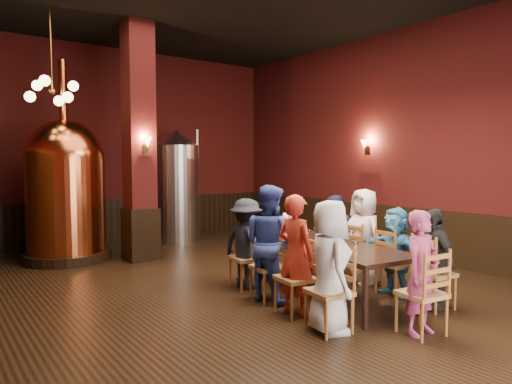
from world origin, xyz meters
TOP-DOWN VIEW (x-y plane):
  - room at (0.00, 0.00)m, footprint 10.00×10.02m
  - wainscot_right at (3.96, 0.00)m, footprint 0.08×9.90m
  - wainscot_back at (0.00, 4.96)m, footprint 7.90×0.08m
  - column at (-0.30, 2.80)m, footprint 0.58×0.58m
  - pendant_cluster at (-1.80, 2.90)m, footprint 0.90×0.90m
  - sconce_wall at (3.90, 0.80)m, footprint 0.20×0.20m
  - sconce_column at (-0.30, 2.50)m, footprint 0.20×0.20m
  - dining_table at (0.93, -1.12)m, footprint 1.31×2.51m
  - chair_0 at (-0.05, -1.99)m, footprint 0.52×0.52m
  - person_0 at (-0.05, -1.99)m, footprint 0.73×0.86m
  - chair_1 at (0.04, -1.33)m, footprint 0.52×0.52m
  - person_1 at (0.04, -1.33)m, footprint 0.43×0.59m
  - chair_2 at (0.13, -0.68)m, footprint 0.52×0.52m
  - person_2 at (0.13, -0.68)m, footprint 0.52×0.83m
  - chair_3 at (0.22, -0.01)m, footprint 0.52×0.52m
  - person_3 at (0.22, -0.01)m, footprint 0.64×0.94m
  - chair_4 at (1.64, -2.22)m, footprint 0.52×0.52m
  - person_4 at (1.64, -2.22)m, footprint 0.60×0.83m
  - chair_5 at (1.73, -1.55)m, footprint 0.52×0.52m
  - person_5 at (1.73, -1.55)m, footprint 0.55×1.22m
  - chair_6 at (1.81, -0.90)m, footprint 0.52×0.52m
  - person_6 at (1.81, -0.90)m, footprint 0.58×0.79m
  - chair_7 at (1.90, -0.24)m, footprint 0.52×0.52m
  - person_7 at (1.90, -0.24)m, footprint 0.36×0.67m
  - chair_8 at (0.72, -2.65)m, footprint 0.52×0.52m
  - person_8 at (0.72, -2.65)m, footprint 0.52×0.35m
  - copper_kettle at (-1.46, 3.59)m, footprint 1.68×1.68m
  - steel_vessel at (1.17, 4.21)m, footprint 1.37×1.37m
  - rose_vase at (0.94, -0.11)m, footprint 0.20×0.20m
  - wine_glass_0 at (1.03, -0.65)m, footprint 0.07×0.07m
  - wine_glass_1 at (0.81, -0.72)m, footprint 0.07×0.07m
  - wine_glass_2 at (0.90, -1.29)m, footprint 0.07×0.07m
  - wine_glass_3 at (0.64, -1.77)m, footprint 0.07×0.07m
  - wine_glass_4 at (0.86, -0.41)m, footprint 0.07×0.07m
  - wine_glass_5 at (1.24, -1.17)m, footprint 0.07×0.07m
  - wine_glass_6 at (0.77, -0.49)m, footprint 0.07×0.07m

SIDE VIEW (x-z plane):
  - chair_0 at x=-0.05m, z-range 0.00..0.92m
  - chair_1 at x=0.04m, z-range 0.00..0.92m
  - chair_2 at x=0.13m, z-range 0.00..0.92m
  - chair_3 at x=0.22m, z-range 0.00..0.92m
  - chair_4 at x=1.64m, z-range 0.00..0.92m
  - chair_5 at x=1.73m, z-range 0.00..0.92m
  - chair_6 at x=1.81m, z-range 0.00..0.92m
  - chair_7 at x=1.90m, z-range 0.00..0.92m
  - chair_8 at x=0.72m, z-range 0.00..0.92m
  - wainscot_right at x=3.96m, z-range 0.00..1.00m
  - wainscot_back at x=0.00m, z-range 0.00..1.00m
  - person_5 at x=1.73m, z-range 0.00..1.27m
  - person_4 at x=1.64m, z-range 0.00..1.31m
  - person_7 at x=1.90m, z-range 0.00..1.34m
  - person_3 at x=0.22m, z-range 0.00..1.35m
  - dining_table at x=0.93m, z-range 0.31..1.06m
  - person_8 at x=0.72m, z-range 0.00..1.38m
  - person_6 at x=1.81m, z-range 0.00..1.48m
  - person_0 at x=-0.05m, z-range 0.00..1.48m
  - person_1 at x=0.04m, z-range 0.00..1.50m
  - person_2 at x=0.13m, z-range 0.00..1.59m
  - wine_glass_0 at x=1.03m, z-range 0.75..0.92m
  - wine_glass_1 at x=0.81m, z-range 0.75..0.92m
  - wine_glass_2 at x=0.90m, z-range 0.75..0.92m
  - wine_glass_3 at x=0.64m, z-range 0.75..0.92m
  - wine_glass_4 at x=0.86m, z-range 0.75..0.92m
  - wine_glass_5 at x=1.24m, z-range 0.75..0.92m
  - wine_glass_6 at x=0.77m, z-range 0.75..0.92m
  - rose_vase at x=0.94m, z-range 0.80..1.15m
  - steel_vessel at x=1.17m, z-range 0.00..2.62m
  - copper_kettle at x=-1.46m, z-range -0.51..3.28m
  - sconce_wall at x=3.90m, z-range 2.02..2.38m
  - sconce_column at x=-0.30m, z-range 2.02..2.38m
  - room at x=0.00m, z-range 0.00..4.50m
  - column at x=-0.30m, z-range 0.00..4.50m
  - pendant_cluster at x=-1.80m, z-range 2.25..3.95m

